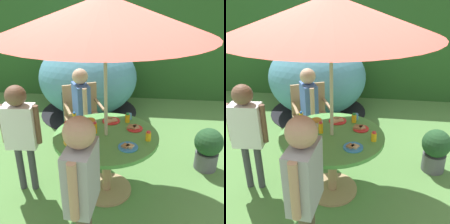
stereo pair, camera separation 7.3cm
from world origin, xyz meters
The scene contains 22 objects.
ground_plane centered at (0.00, 0.00, -0.01)m, with size 10.00×10.00×0.02m, color #548442.
hedge_backdrop centered at (0.00, 3.41, 1.03)m, with size 9.00×0.70×2.07m, color #285623.
garden_table centered at (0.00, 0.00, 0.59)m, with size 1.15×1.15×0.76m.
patio_umbrella centered at (0.00, 0.00, 1.99)m, with size 2.05×2.05×2.17m.
wooden_chair centered at (-0.49, 1.02, 0.53)m, with size 0.66×0.64×0.94m.
dome_tent centered at (-0.63, 2.22, 0.69)m, with size 1.88×1.88×1.39m.
potted_plant centered at (1.26, 0.58, 0.32)m, with size 0.37×0.37×0.58m.
child_in_blue_shirt centered at (-0.46, 0.83, 0.80)m, with size 0.31×0.38×1.25m.
child_in_white_shirt centered at (-0.93, -0.06, 0.83)m, with size 0.44×0.22×1.31m.
child_in_grey_shirt centered at (-0.07, -0.92, 0.90)m, with size 0.24×0.47×1.40m.
snack_bowl centered at (-0.22, 0.21, 0.79)m, with size 0.16×0.16×0.08m.
plate_near_left centered at (0.25, -0.24, 0.77)m, with size 0.20×0.20×0.03m.
plate_near_right centered at (-0.31, -0.19, 0.77)m, with size 0.22×0.22×0.03m.
plate_back_edge centered at (0.30, 0.17, 0.77)m, with size 0.18×0.18×0.03m.
plate_far_right centered at (0.01, 0.33, 0.77)m, with size 0.21×0.21×0.03m.
juice_bottle_far_left centered at (-0.44, 0.03, 0.81)m, with size 0.06×0.06×0.12m.
juice_bottle_center_front centered at (0.21, 0.34, 0.81)m, with size 0.06×0.06×0.11m.
juice_bottle_center_back centered at (0.45, -0.07, 0.81)m, with size 0.06×0.06×0.11m.
juice_bottle_mid_left centered at (-0.23, -0.35, 0.81)m, with size 0.05×0.05×0.11m.
juice_bottle_mid_right centered at (-0.13, 0.03, 0.82)m, with size 0.05×0.05×0.13m.
juice_bottle_front_edge centered at (-0.42, 0.30, 0.81)m, with size 0.04×0.04×0.11m.
cup_near centered at (0.23, 0.42, 0.79)m, with size 0.06×0.06×0.07m, color #4C99D8.
Camera 2 is at (0.42, -2.53, 2.20)m, focal length 43.21 mm.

